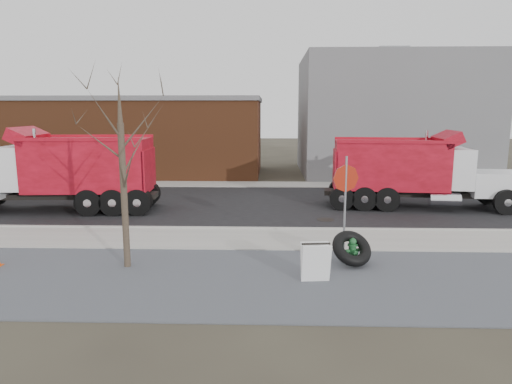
{
  "coord_description": "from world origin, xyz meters",
  "views": [
    {
      "loc": [
        0.79,
        -14.68,
        4.3
      ],
      "look_at": [
        0.26,
        1.69,
        1.4
      ],
      "focal_mm": 32.0,
      "sensor_mm": 36.0,
      "label": 1
    }
  ],
  "objects_px": {
    "stop_sign": "(345,190)",
    "dump_truck_red_b": "(64,169)",
    "fire_hydrant": "(352,252)",
    "dump_truck_red_a": "(414,170)",
    "sandwich_board": "(316,262)",
    "truck_tire": "(352,248)"
  },
  "relations": [
    {
      "from": "sandwich_board",
      "to": "truck_tire",
      "type": "bearing_deg",
      "value": 43.21
    },
    {
      "from": "fire_hydrant",
      "to": "sandwich_board",
      "type": "xyz_separation_m",
      "value": [
        -1.19,
        -1.46,
        0.18
      ]
    },
    {
      "from": "stop_sign",
      "to": "dump_truck_red_a",
      "type": "relative_size",
      "value": 0.35
    },
    {
      "from": "sandwich_board",
      "to": "dump_truck_red_b",
      "type": "xyz_separation_m",
      "value": [
        -10.06,
        8.15,
        1.3
      ]
    },
    {
      "from": "sandwich_board",
      "to": "stop_sign",
      "type": "bearing_deg",
      "value": 58.02
    },
    {
      "from": "stop_sign",
      "to": "dump_truck_red_a",
      "type": "bearing_deg",
      "value": 63.02
    },
    {
      "from": "dump_truck_red_b",
      "to": "stop_sign",
      "type": "bearing_deg",
      "value": 147.76
    },
    {
      "from": "truck_tire",
      "to": "dump_truck_red_b",
      "type": "distance_m",
      "value": 13.19
    },
    {
      "from": "dump_truck_red_b",
      "to": "truck_tire",
      "type": "bearing_deg",
      "value": 144.86
    },
    {
      "from": "dump_truck_red_a",
      "to": "stop_sign",
      "type": "bearing_deg",
      "value": -114.73
    },
    {
      "from": "fire_hydrant",
      "to": "stop_sign",
      "type": "bearing_deg",
      "value": 83.04
    },
    {
      "from": "stop_sign",
      "to": "sandwich_board",
      "type": "height_order",
      "value": "stop_sign"
    },
    {
      "from": "fire_hydrant",
      "to": "dump_truck_red_a",
      "type": "height_order",
      "value": "dump_truck_red_a"
    },
    {
      "from": "fire_hydrant",
      "to": "dump_truck_red_a",
      "type": "relative_size",
      "value": 0.09
    },
    {
      "from": "stop_sign",
      "to": "dump_truck_red_b",
      "type": "distance_m",
      "value": 12.64
    },
    {
      "from": "dump_truck_red_a",
      "to": "truck_tire",
      "type": "bearing_deg",
      "value": -111.6
    },
    {
      "from": "sandwich_board",
      "to": "dump_truck_red_b",
      "type": "distance_m",
      "value": 13.02
    },
    {
      "from": "fire_hydrant",
      "to": "sandwich_board",
      "type": "distance_m",
      "value": 1.89
    },
    {
      "from": "fire_hydrant",
      "to": "dump_truck_red_b",
      "type": "height_order",
      "value": "dump_truck_red_b"
    },
    {
      "from": "dump_truck_red_a",
      "to": "dump_truck_red_b",
      "type": "relative_size",
      "value": 0.99
    },
    {
      "from": "fire_hydrant",
      "to": "dump_truck_red_a",
      "type": "xyz_separation_m",
      "value": [
        4.06,
        7.87,
        1.39
      ]
    },
    {
      "from": "fire_hydrant",
      "to": "dump_truck_red_a",
      "type": "distance_m",
      "value": 8.96
    }
  ]
}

